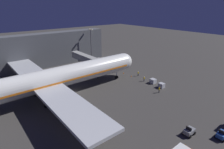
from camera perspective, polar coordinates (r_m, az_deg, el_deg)
The scene contains 14 objects.
ground_plane at distance 58.44m, azimuth -12.01°, elevation -5.28°, with size 320.00×320.00×0.00m, color #383533.
airliner_at_gate at distance 52.93m, azimuth -22.05°, elevation -2.40°, with size 56.52×69.38×20.56m.
jet_bridge at distance 70.56m, azimuth -7.36°, elevation 4.64°, with size 19.03×3.40×7.38m.
terminal_wall at distance 81.82m, azimuth -28.07°, elevation 5.52°, with size 6.00×80.00×14.23m, color #4C4F54.
apron_floodlight_mast at distance 88.07m, azimuth -6.52°, elevation 9.98°, with size 2.90×0.50×15.18m.
baggage_tug_spare at distance 44.65m, azimuth 30.98°, elevation -15.75°, with size 1.86×2.42×1.95m.
pushback_tug at distance 42.74m, azimuth 22.84°, elevation -15.93°, with size 1.86×2.49×1.95m.
baggage_container_near_belt at distance 64.72m, azimuth 12.61°, elevation -1.98°, with size 1.79×1.74×1.49m, color #B7BABF.
baggage_container_mid_row at distance 61.89m, azimuth 15.12°, elevation -3.27°, with size 1.71×1.58×1.52m, color #B7BABF.
ground_crew_near_nose_gear at distance 65.54m, azimuth 9.95°, elevation -1.28°, with size 0.40×0.40×1.76m.
ground_crew_marshaller_fwd at distance 58.06m, azimuth 14.46°, elevation -4.52°, with size 0.40×0.40×1.91m.
ground_crew_under_port_wing at distance 70.10m, azimuth 8.13°, elevation 0.37°, with size 0.40×0.40×1.89m.
traffic_cone_nose_port at distance 69.25m, azimuth 6.02°, elevation -0.48°, with size 0.36×0.36×0.55m, color orange.
traffic_cone_nose_starboard at distance 72.21m, azimuth 3.57°, elevation 0.50°, with size 0.36×0.36×0.55m, color orange.
Camera 1 is at (-47.51, 22.95, 25.12)m, focal length 29.43 mm.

